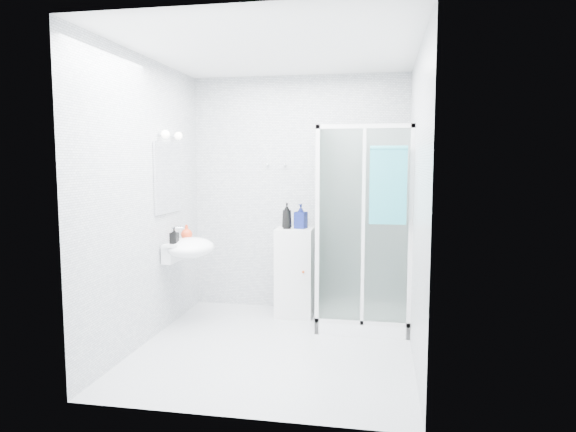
% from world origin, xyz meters
% --- Properties ---
extents(room, '(2.40, 2.60, 2.60)m').
position_xyz_m(room, '(0.00, 0.00, 1.30)').
color(room, silver).
rests_on(room, ground).
extents(shower_enclosure, '(0.90, 0.95, 2.00)m').
position_xyz_m(shower_enclosure, '(0.67, 0.77, 0.45)').
color(shower_enclosure, white).
rests_on(shower_enclosure, ground).
extents(wall_basin, '(0.46, 0.56, 0.35)m').
position_xyz_m(wall_basin, '(-0.99, 0.45, 0.80)').
color(wall_basin, white).
rests_on(wall_basin, ground).
extents(mirror, '(0.02, 0.60, 0.70)m').
position_xyz_m(mirror, '(-1.19, 0.45, 1.50)').
color(mirror, white).
rests_on(mirror, room).
extents(vanity_lights, '(0.10, 0.40, 0.08)m').
position_xyz_m(vanity_lights, '(-1.14, 0.45, 1.92)').
color(vanity_lights, silver).
rests_on(vanity_lights, room).
extents(wall_hooks, '(0.23, 0.06, 0.03)m').
position_xyz_m(wall_hooks, '(-0.25, 1.26, 1.62)').
color(wall_hooks, silver).
rests_on(wall_hooks, room).
extents(storage_cabinet, '(0.40, 0.42, 0.95)m').
position_xyz_m(storage_cabinet, '(0.00, 1.00, 0.47)').
color(storage_cabinet, silver).
rests_on(storage_cabinet, ground).
extents(hand_towel, '(0.33, 0.05, 0.71)m').
position_xyz_m(hand_towel, '(0.97, 0.36, 1.46)').
color(hand_towel, teal).
rests_on(hand_towel, shower_enclosure).
extents(shampoo_bottle_a, '(0.14, 0.14, 0.28)m').
position_xyz_m(shampoo_bottle_a, '(-0.07, 0.95, 1.09)').
color(shampoo_bottle_a, black).
rests_on(shampoo_bottle_a, storage_cabinet).
extents(shampoo_bottle_b, '(0.14, 0.15, 0.26)m').
position_xyz_m(shampoo_bottle_b, '(0.07, 1.00, 1.08)').
color(shampoo_bottle_b, '#0E1755').
rests_on(shampoo_bottle_b, storage_cabinet).
extents(soap_dispenser_orange, '(0.15, 0.15, 0.15)m').
position_xyz_m(soap_dispenser_orange, '(-1.05, 0.59, 0.94)').
color(soap_dispenser_orange, red).
rests_on(soap_dispenser_orange, wall_basin).
extents(soap_dispenser_black, '(0.08, 0.08, 0.16)m').
position_xyz_m(soap_dispenser_black, '(-1.07, 0.30, 0.94)').
color(soap_dispenser_black, black).
rests_on(soap_dispenser_black, wall_basin).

